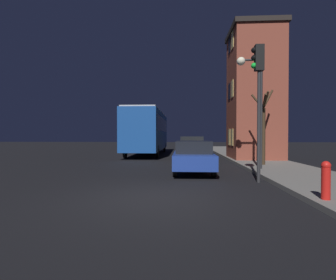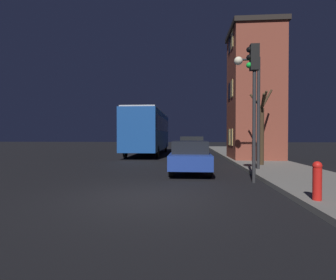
{
  "view_description": "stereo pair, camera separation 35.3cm",
  "coord_description": "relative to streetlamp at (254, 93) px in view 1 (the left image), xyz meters",
  "views": [
    {
      "loc": [
        0.84,
        -6.96,
        1.65
      ],
      "look_at": [
        -0.29,
        12.3,
        1.33
      ],
      "focal_mm": 28.0,
      "sensor_mm": 36.0,
      "label": 1
    },
    {
      "loc": [
        1.19,
        -6.94,
        1.65
      ],
      "look_at": [
        -0.29,
        12.3,
        1.33
      ],
      "focal_mm": 28.0,
      "sensor_mm": 36.0,
      "label": 2
    }
  ],
  "objects": [
    {
      "name": "ground_plane",
      "position": [
        -4.02,
        -5.14,
        -3.58
      ],
      "size": [
        120.0,
        120.0,
        0.0
      ],
      "primitive_type": "plane",
      "color": "black"
    },
    {
      "name": "streetlamp",
      "position": [
        0.0,
        0.0,
        0.0
      ],
      "size": [
        1.16,
        0.38,
        5.07
      ],
      "color": "#28282B",
      "rests_on": "sidewalk"
    },
    {
      "name": "bare_tree",
      "position": [
        0.96,
        1.73,
        -1.48
      ],
      "size": [
        1.43,
        2.0,
        4.04
      ],
      "color": "#382819",
      "rests_on": "sidewalk"
    },
    {
      "name": "traffic_light",
      "position": [
        -0.57,
        -2.76,
        -0.15
      ],
      "size": [
        0.43,
        0.24,
        4.81
      ],
      "color": "#28282B",
      "rests_on": "ground"
    },
    {
      "name": "car_near_lane",
      "position": [
        -2.75,
        -0.21,
        -2.84
      ],
      "size": [
        1.71,
        4.65,
        1.41
      ],
      "color": "navy",
      "rests_on": "ground"
    },
    {
      "name": "brick_building",
      "position": [
        1.54,
        5.75,
        0.89
      ],
      "size": [
        3.29,
        3.93,
        8.61
      ],
      "color": "brown",
      "rests_on": "sidewalk"
    },
    {
      "name": "car_mid_lane",
      "position": [
        -2.58,
        7.64,
        -2.77
      ],
      "size": [
        1.85,
        4.6,
        1.59
      ],
      "color": "olive",
      "rests_on": "ground"
    },
    {
      "name": "fire_hydrant",
      "position": [
        0.17,
        -5.76,
        -2.96
      ],
      "size": [
        0.21,
        0.21,
        0.91
      ],
      "color": "red",
      "rests_on": "sidewalk"
    },
    {
      "name": "bus",
      "position": [
        -6.28,
        10.66,
        -1.37
      ],
      "size": [
        2.61,
        11.17,
        3.72
      ],
      "color": "#194793",
      "rests_on": "ground"
    }
  ]
}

